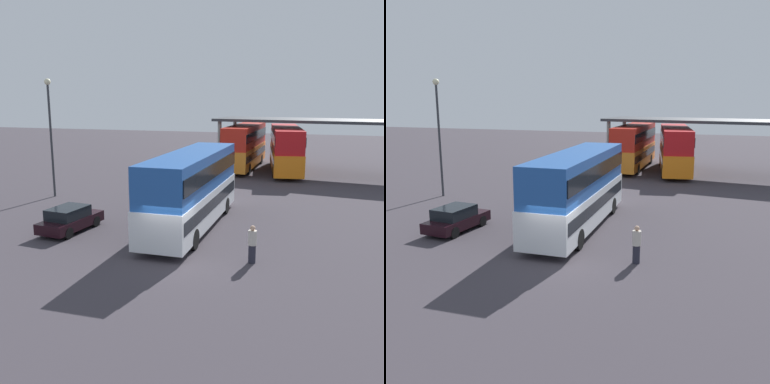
# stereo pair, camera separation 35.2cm
# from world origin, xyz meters

# --- Properties ---
(ground_plane) EXTENTS (140.00, 140.00, 0.00)m
(ground_plane) POSITION_xyz_m (0.00, 0.00, 0.00)
(ground_plane) COLOR #3B363D
(double_decker_main) EXTENTS (2.53, 11.06, 4.15)m
(double_decker_main) POSITION_xyz_m (-0.67, 4.96, 2.28)
(double_decker_main) COLOR silver
(double_decker_main) RESTS_ON ground_plane
(parked_hatchback) EXTENTS (2.05, 3.98, 1.35)m
(parked_hatchback) POSITION_xyz_m (-6.72, 2.39, 0.67)
(parked_hatchback) COLOR black
(parked_hatchback) RESTS_ON ground_plane
(double_decker_near_canopy) EXTENTS (2.63, 11.39, 4.33)m
(double_decker_near_canopy) POSITION_xyz_m (-1.56, 26.21, 2.37)
(double_decker_near_canopy) COLOR orange
(double_decker_near_canopy) RESTS_ON ground_plane
(double_decker_mid_row) EXTENTS (4.23, 11.66, 4.26)m
(double_decker_mid_row) POSITION_xyz_m (2.55, 25.19, 2.34)
(double_decker_mid_row) COLOR orange
(double_decker_mid_row) RESTS_ON ground_plane
(depot_canopy) EXTENTS (23.37, 8.55, 5.05)m
(depot_canopy) POSITION_xyz_m (7.44, 24.48, 4.75)
(depot_canopy) COLOR #33353A
(depot_canopy) RESTS_ON ground_plane
(lamppost_tall) EXTENTS (0.44, 0.44, 8.29)m
(lamppost_tall) POSITION_xyz_m (-12.43, 9.50, 5.18)
(lamppost_tall) COLOR #33353A
(lamppost_tall) RESTS_ON ground_plane
(pedestrian_waiting) EXTENTS (0.38, 0.38, 1.69)m
(pedestrian_waiting) POSITION_xyz_m (3.37, 0.61, 0.84)
(pedestrian_waiting) COLOR #262633
(pedestrian_waiting) RESTS_ON ground_plane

